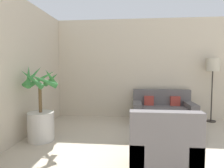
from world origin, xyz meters
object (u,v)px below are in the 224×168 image
floor_lamp (213,68)px  apple_red (171,112)px  apple_green (178,113)px  orange_fruit (174,113)px  sofa_loveseat (163,112)px  armchair (161,155)px  coffee_table (173,120)px  fruit_bowl (175,116)px  ottoman (153,137)px  potted_palm (41,116)px

floor_lamp → apple_red: size_ratio=22.66×
apple_green → orange_fruit: (-0.09, -0.01, 0.00)m
apple_green → sofa_loveseat: bearing=97.4°
armchair → sofa_loveseat: bearing=81.0°
coffee_table → orange_fruit: 0.16m
fruit_bowl → apple_red: bearing=157.8°
sofa_loveseat → coffee_table: 1.01m
coffee_table → ottoman: ottoman is taller
floor_lamp → orange_fruit: floor_lamp is taller
sofa_loveseat → armchair: bearing=-99.0°
potted_palm → apple_red: (2.48, 0.53, 0.00)m
orange_fruit → potted_palm: bearing=-169.9°
orange_fruit → armchair: size_ratio=0.09×
armchair → potted_palm: bearing=152.7°
floor_lamp → ottoman: (-1.66, -1.92, -1.17)m
fruit_bowl → sofa_loveseat: bearing=94.5°
coffee_table → orange_fruit: bearing=-80.2°
sofa_loveseat → fruit_bowl: sofa_loveseat is taller
potted_palm → orange_fruit: potted_palm is taller
apple_green → potted_palm: bearing=-169.9°
fruit_bowl → orange_fruit: orange_fruit is taller
potted_palm → floor_lamp: (3.72, 1.74, 0.89)m
potted_palm → orange_fruit: (2.52, 0.45, 0.01)m
armchair → floor_lamp: bearing=59.5°
sofa_loveseat → apple_green: sofa_loveseat is taller
apple_green → orange_fruit: orange_fruit is taller
apple_green → orange_fruit: size_ratio=0.97×
sofa_loveseat → apple_red: bearing=-89.2°
potted_palm → orange_fruit: 2.56m
floor_lamp → armchair: floor_lamp is taller
potted_palm → armchair: 2.33m
fruit_bowl → orange_fruit: (-0.03, -0.06, 0.07)m
armchair → ottoman: armchair is taller
potted_palm → apple_green: potted_palm is taller
orange_fruit → apple_red: bearing=112.2°
orange_fruit → armchair: armchair is taller
coffee_table → potted_palm: bearing=-168.8°
coffee_table → floor_lamp: bearing=45.8°
orange_fruit → coffee_table: bearing=99.8°
fruit_bowl → apple_green: (0.06, -0.04, 0.07)m
fruit_bowl → ottoman: bearing=-125.8°
apple_red → ottoman: apple_red is taller
sofa_loveseat → coffee_table: sofa_loveseat is taller
sofa_loveseat → ottoman: sofa_loveseat is taller
potted_palm → sofa_loveseat: 2.90m
apple_red → fruit_bowl: bearing=-22.2°
coffee_table → fruit_bowl: 0.09m
floor_lamp → orange_fruit: (-1.20, -1.29, -0.89)m
floor_lamp → fruit_bowl: floor_lamp is taller
fruit_bowl → armchair: size_ratio=0.26×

